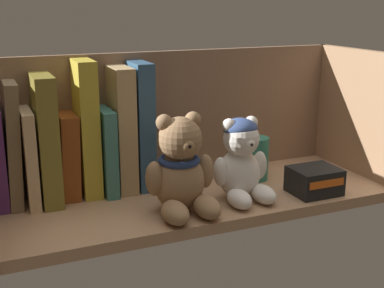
# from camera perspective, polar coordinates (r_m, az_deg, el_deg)

# --- Properties ---
(shelf_board) EXTENTS (0.71, 0.25, 0.02)m
(shelf_board) POSITION_cam_1_polar(r_m,az_deg,el_deg) (0.95, 0.51, -6.25)
(shelf_board) COLOR #A87F5B
(shelf_board) RESTS_ON ground
(shelf_back_panel) EXTENTS (0.73, 0.01, 0.27)m
(shelf_back_panel) POSITION_cam_1_polar(r_m,az_deg,el_deg) (1.03, -2.37, 2.75)
(shelf_back_panel) COLOR #84644C
(shelf_back_panel) RESTS_ON ground
(shelf_side_panel_right) EXTENTS (0.02, 0.27, 0.27)m
(shelf_side_panel_right) POSITION_cam_1_polar(r_m,az_deg,el_deg) (1.10, 17.99, 2.86)
(shelf_side_panel_right) COLOR #A87F5B
(shelf_side_panel_right) RESTS_ON ground
(book_1) EXTENTS (0.03, 0.11, 0.22)m
(book_1) POSITION_cam_1_polar(r_m,az_deg,el_deg) (0.94, -19.29, 0.11)
(book_1) COLOR brown
(book_1) RESTS_ON shelf_board
(book_2) EXTENTS (0.02, 0.15, 0.17)m
(book_2) POSITION_cam_1_polar(r_m,az_deg,el_deg) (0.95, -17.71, -1.11)
(book_2) COLOR tan
(book_2) RESTS_ON shelf_board
(book_3) EXTENTS (0.03, 0.15, 0.23)m
(book_3) POSITION_cam_1_polar(r_m,az_deg,el_deg) (0.94, -16.02, 0.76)
(book_3) COLOR olive
(book_3) RESTS_ON shelf_board
(book_4) EXTENTS (0.04, 0.10, 0.15)m
(book_4) POSITION_cam_1_polar(r_m,az_deg,el_deg) (0.96, -13.69, -1.11)
(book_4) COLOR brown
(book_4) RESTS_ON shelf_board
(book_5) EXTENTS (0.03, 0.11, 0.25)m
(book_5) POSITION_cam_1_polar(r_m,az_deg,el_deg) (0.95, -11.73, 1.81)
(book_5) COLOR gold
(book_5) RESTS_ON shelf_board
(book_6) EXTENTS (0.02, 0.13, 0.16)m
(book_6) POSITION_cam_1_polar(r_m,az_deg,el_deg) (0.97, -9.74, -0.52)
(book_6) COLOR #3D7871
(book_6) RESTS_ON shelf_board
(book_7) EXTENTS (0.03, 0.11, 0.23)m
(book_7) POSITION_cam_1_polar(r_m,az_deg,el_deg) (0.97, -7.97, 1.75)
(book_7) COLOR tan
(book_7) RESTS_ON shelf_board
(book_8) EXTENTS (0.03, 0.11, 0.24)m
(book_8) POSITION_cam_1_polar(r_m,az_deg,el_deg) (0.98, -5.89, 2.16)
(book_8) COLOR #2F5273
(book_8) RESTS_ON shelf_board
(teddy_bear_larger) EXTENTS (0.12, 0.12, 0.17)m
(teddy_bear_larger) POSITION_cam_1_polar(r_m,az_deg,el_deg) (0.85, -1.22, -3.00)
(teddy_bear_larger) COLOR #93704C
(teddy_bear_larger) RESTS_ON shelf_board
(teddy_bear_smaller) EXTENTS (0.11, 0.11, 0.15)m
(teddy_bear_smaller) POSITION_cam_1_polar(r_m,az_deg,el_deg) (0.92, 5.48, -1.90)
(teddy_bear_smaller) COLOR white
(teddy_bear_smaller) RESTS_ON shelf_board
(pillar_candle) EXTENTS (0.05, 0.05, 0.09)m
(pillar_candle) POSITION_cam_1_polar(r_m,az_deg,el_deg) (1.03, 7.07, -1.59)
(pillar_candle) COLOR #2D7A66
(pillar_candle) RESTS_ON shelf_board
(small_product_box) EXTENTS (0.09, 0.07, 0.05)m
(small_product_box) POSITION_cam_1_polar(r_m,az_deg,el_deg) (0.98, 13.37, -3.96)
(small_product_box) COLOR black
(small_product_box) RESTS_ON shelf_board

